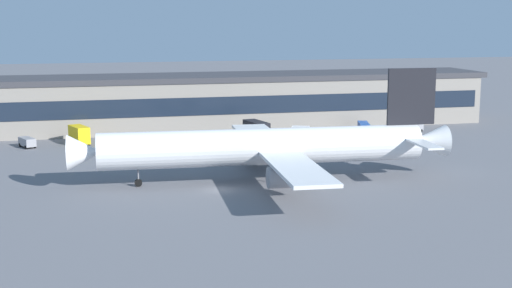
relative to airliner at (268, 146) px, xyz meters
The scene contains 9 objects.
ground_plane 10.47m from the airliner, 156.11° to the right, with size 600.00×600.00×0.00m, color slate.
terminal_building 55.91m from the airliner, 98.50° to the left, with size 145.47×17.50×11.72m.
airliner is the anchor object (origin of this frame).
stair_truck 48.21m from the airliner, 124.79° to the left, with size 4.19×6.45×3.55m.
follow_me_car 53.41m from the airliner, 134.05° to the left, with size 3.51×4.79×1.85m.
baggage_tug 43.63m from the airliner, 66.41° to the left, with size 4.10×3.26×1.85m.
catering_truck 34.18m from the airliner, 79.08° to the left, with size 4.06×7.59×4.15m.
pushback_tractor 55.94m from the airliner, 41.81° to the left, with size 5.45×4.75×1.75m.
belt_loader 52.22m from the airliner, 52.06° to the left, with size 3.66×6.70×1.95m.
Camera 1 is at (-18.66, -98.19, 24.26)m, focal length 50.53 mm.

